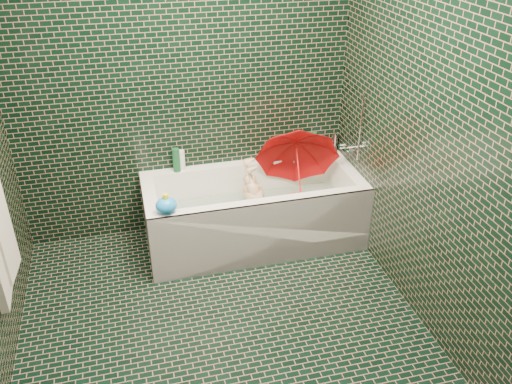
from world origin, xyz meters
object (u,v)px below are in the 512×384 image
object	(u,v)px
umbrella	(298,168)
bath_toy	(166,205)
rubber_duck	(300,152)
child	(259,208)
bathtub	(254,218)

from	to	relation	value
umbrella	bath_toy	distance (m)	1.12
umbrella	rubber_duck	bearing A→B (deg)	91.77
child	rubber_duck	size ratio (longest dim) A/B	6.38
rubber_duck	bath_toy	world-z (taller)	bath_toy
child	umbrella	size ratio (longest dim) A/B	1.26
umbrella	rubber_duck	size ratio (longest dim) A/B	5.04
umbrella	bathtub	bearing A→B (deg)	-153.15
umbrella	bath_toy	size ratio (longest dim) A/B	3.54
child	bath_toy	size ratio (longest dim) A/B	4.48
bathtub	rubber_duck	distance (m)	0.70
bathtub	bath_toy	size ratio (longest dim) A/B	9.47
rubber_duck	child	bearing A→B (deg)	-128.27
umbrella	rubber_duck	xyz separation A→B (m)	(0.12, 0.30, -0.02)
bathtub	bath_toy	distance (m)	0.86
umbrella	rubber_duck	distance (m)	0.33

